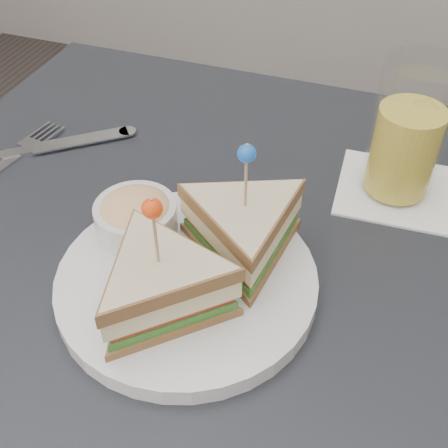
% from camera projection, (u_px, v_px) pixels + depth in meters
% --- Properties ---
extents(table, '(0.80, 0.80, 0.75)m').
position_uv_depth(table, '(212.00, 311.00, 0.62)').
color(table, black).
rests_on(table, ground).
extents(plate_meal, '(0.30, 0.30, 0.15)m').
position_uv_depth(plate_meal, '(193.00, 257.00, 0.52)').
color(plate_meal, silver).
rests_on(plate_meal, table).
extents(cutlery_fork, '(0.05, 0.20, 0.01)m').
position_uv_depth(cutlery_fork, '(8.00, 161.00, 0.69)').
color(cutlery_fork, silver).
rests_on(cutlery_fork, table).
extents(cutlery_knife, '(0.19, 0.16, 0.01)m').
position_uv_depth(cutlery_knife, '(41.00, 148.00, 0.71)').
color(cutlery_knife, silver).
rests_on(cutlery_knife, table).
extents(drink_set, '(0.13, 0.13, 0.16)m').
position_uv_depth(drink_set, '(407.00, 139.00, 0.61)').
color(drink_set, white).
rests_on(drink_set, table).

